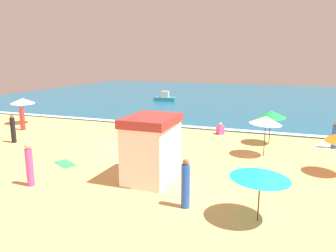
{
  "coord_description": "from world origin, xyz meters",
  "views": [
    {
      "loc": [
        8.93,
        -17.45,
        5.41
      ],
      "look_at": [
        1.46,
        2.82,
        0.8
      ],
      "focal_mm": 34.14,
      "sensor_mm": 36.0,
      "label": 1
    }
  ],
  "objects_px": {
    "beach_umbrella_0": "(271,114)",
    "beachgoer_0": "(13,129)",
    "beach_umbrella_7": "(260,174)",
    "beachgoer_7": "(220,129)",
    "beachgoer_2": "(335,135)",
    "beachgoer_5": "(29,165)",
    "beachgoer_6": "(186,185)",
    "small_boat_0": "(165,98)",
    "beach_umbrella_3": "(23,101)",
    "lifeguard_cabana": "(151,148)",
    "beach_umbrella_1": "(266,120)",
    "beachgoer_4": "(22,118)"
  },
  "relations": [
    {
      "from": "beach_umbrella_0",
      "to": "beachgoer_0",
      "type": "bearing_deg",
      "value": -161.03
    },
    {
      "from": "beach_umbrella_7",
      "to": "beachgoer_7",
      "type": "relative_size",
      "value": 2.92
    },
    {
      "from": "beachgoer_0",
      "to": "beachgoer_2",
      "type": "height_order",
      "value": "beachgoer_0"
    },
    {
      "from": "beachgoer_5",
      "to": "beachgoer_6",
      "type": "height_order",
      "value": "beachgoer_5"
    },
    {
      "from": "beachgoer_0",
      "to": "small_boat_0",
      "type": "xyz_separation_m",
      "value": [
        2.18,
        22.08,
        -0.39
      ]
    },
    {
      "from": "beach_umbrella_3",
      "to": "beachgoer_0",
      "type": "xyz_separation_m",
      "value": [
        3.95,
        -5.0,
        -1.06
      ]
    },
    {
      "from": "lifeguard_cabana",
      "to": "beach_umbrella_7",
      "type": "relative_size",
      "value": 1.16
    },
    {
      "from": "beach_umbrella_0",
      "to": "beach_umbrella_1",
      "type": "xyz_separation_m",
      "value": [
        -0.14,
        -2.81,
        0.13
      ]
    },
    {
      "from": "beachgoer_0",
      "to": "beachgoer_6",
      "type": "xyz_separation_m",
      "value": [
        13.24,
        -4.98,
        0.0
      ]
    },
    {
      "from": "beachgoer_0",
      "to": "small_boat_0",
      "type": "relative_size",
      "value": 0.67
    },
    {
      "from": "beach_umbrella_1",
      "to": "beachgoer_6",
      "type": "xyz_separation_m",
      "value": [
        -2.27,
        -7.56,
        -1.18
      ]
    },
    {
      "from": "beach_umbrella_3",
      "to": "beachgoer_2",
      "type": "xyz_separation_m",
      "value": [
        23.38,
        0.71,
        -1.14
      ]
    },
    {
      "from": "beachgoer_4",
      "to": "small_boat_0",
      "type": "height_order",
      "value": "beachgoer_4"
    },
    {
      "from": "beachgoer_4",
      "to": "small_boat_0",
      "type": "bearing_deg",
      "value": 76.61
    },
    {
      "from": "beach_umbrella_1",
      "to": "small_boat_0",
      "type": "xyz_separation_m",
      "value": [
        -13.33,
        19.51,
        -1.57
      ]
    },
    {
      "from": "beachgoer_0",
      "to": "lifeguard_cabana",
      "type": "bearing_deg",
      "value": -14.79
    },
    {
      "from": "beach_umbrella_3",
      "to": "beach_umbrella_7",
      "type": "relative_size",
      "value": 1.08
    },
    {
      "from": "beachgoer_6",
      "to": "beachgoer_0",
      "type": "bearing_deg",
      "value": 159.37
    },
    {
      "from": "beachgoer_2",
      "to": "beach_umbrella_1",
      "type": "bearing_deg",
      "value": -141.3
    },
    {
      "from": "beachgoer_5",
      "to": "small_boat_0",
      "type": "distance_m",
      "value": 27.72
    },
    {
      "from": "beach_umbrella_0",
      "to": "beachgoer_2",
      "type": "bearing_deg",
      "value": 5.03
    },
    {
      "from": "beachgoer_7",
      "to": "beach_umbrella_3",
      "type": "bearing_deg",
      "value": -172.99
    },
    {
      "from": "beachgoer_2",
      "to": "beachgoer_5",
      "type": "relative_size",
      "value": 0.89
    },
    {
      "from": "beach_umbrella_3",
      "to": "beachgoer_7",
      "type": "xyz_separation_m",
      "value": [
        16.13,
        1.98,
        -1.58
      ]
    },
    {
      "from": "beach_umbrella_7",
      "to": "beachgoer_2",
      "type": "height_order",
      "value": "beach_umbrella_7"
    },
    {
      "from": "beach_umbrella_3",
      "to": "beachgoer_7",
      "type": "bearing_deg",
      "value": 7.01
    },
    {
      "from": "beach_umbrella_1",
      "to": "beachgoer_2",
      "type": "distance_m",
      "value": 5.18
    },
    {
      "from": "beach_umbrella_1",
      "to": "beach_umbrella_3",
      "type": "height_order",
      "value": "beach_umbrella_1"
    },
    {
      "from": "beachgoer_4",
      "to": "beachgoer_5",
      "type": "distance_m",
      "value": 12.14
    },
    {
      "from": "beach_umbrella_3",
      "to": "beachgoer_2",
      "type": "relative_size",
      "value": 1.62
    },
    {
      "from": "beach_umbrella_1",
      "to": "beachgoer_6",
      "type": "bearing_deg",
      "value": -106.74
    },
    {
      "from": "beachgoer_4",
      "to": "beachgoer_6",
      "type": "xyz_separation_m",
      "value": [
        15.56,
        -8.15,
        -0.01
      ]
    },
    {
      "from": "beachgoer_0",
      "to": "beachgoer_4",
      "type": "relative_size",
      "value": 0.97
    },
    {
      "from": "lifeguard_cabana",
      "to": "beachgoer_5",
      "type": "height_order",
      "value": "lifeguard_cabana"
    },
    {
      "from": "beach_umbrella_0",
      "to": "small_boat_0",
      "type": "height_order",
      "value": "beach_umbrella_0"
    },
    {
      "from": "beach_umbrella_7",
      "to": "beachgoer_5",
      "type": "bearing_deg",
      "value": -178.55
    },
    {
      "from": "beach_umbrella_7",
      "to": "small_boat_0",
      "type": "relative_size",
      "value": 0.91
    },
    {
      "from": "beach_umbrella_0",
      "to": "beachgoer_6",
      "type": "bearing_deg",
      "value": -103.1
    },
    {
      "from": "beachgoer_0",
      "to": "beachgoer_5",
      "type": "height_order",
      "value": "beachgoer_5"
    },
    {
      "from": "beach_umbrella_3",
      "to": "beach_umbrella_7",
      "type": "height_order",
      "value": "beach_umbrella_3"
    },
    {
      "from": "beachgoer_2",
      "to": "beachgoer_0",
      "type": "bearing_deg",
      "value": -163.61
    },
    {
      "from": "beach_umbrella_0",
      "to": "beachgoer_4",
      "type": "height_order",
      "value": "beach_umbrella_0"
    },
    {
      "from": "beachgoer_5",
      "to": "small_boat_0",
      "type": "bearing_deg",
      "value": 98.67
    },
    {
      "from": "beachgoer_4",
      "to": "beachgoer_5",
      "type": "xyz_separation_m",
      "value": [
        8.68,
        -8.49,
        0.03
      ]
    },
    {
      "from": "lifeguard_cabana",
      "to": "beach_umbrella_7",
      "type": "height_order",
      "value": "lifeguard_cabana"
    },
    {
      "from": "beachgoer_2",
      "to": "beach_umbrella_0",
      "type": "bearing_deg",
      "value": -174.97
    },
    {
      "from": "beach_umbrella_7",
      "to": "small_boat_0",
      "type": "height_order",
      "value": "beach_umbrella_7"
    },
    {
      "from": "lifeguard_cabana",
      "to": "beach_umbrella_3",
      "type": "relative_size",
      "value": 1.08
    },
    {
      "from": "beach_umbrella_3",
      "to": "beachgoer_5",
      "type": "xyz_separation_m",
      "value": [
        10.31,
        -10.32,
        -1.01
      ]
    },
    {
      "from": "beachgoer_4",
      "to": "beachgoer_7",
      "type": "bearing_deg",
      "value": 14.76
    }
  ]
}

